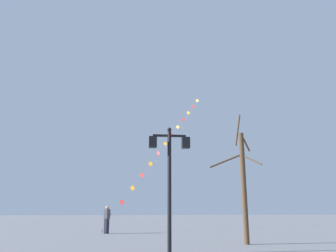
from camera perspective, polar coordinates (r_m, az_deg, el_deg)
name	(u,v)px	position (r m, az deg, el deg)	size (l,w,h in m)	color
ground_plane	(121,234)	(21.71, -8.11, -18.04)	(160.00, 160.00, 0.00)	gray
twin_lantern_lamp_post	(169,163)	(11.83, 0.24, -6.52)	(1.49, 0.28, 4.38)	black
kite_train	(165,144)	(31.22, -0.45, -3.11)	(9.70, 13.71, 14.43)	brown
kite_flyer	(107,219)	(22.00, -10.56, -15.54)	(0.44, 0.61, 1.71)	#1E1E2D
bare_tree	(243,182)	(15.36, 12.89, -9.49)	(2.16, 1.80, 5.83)	#4C3826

